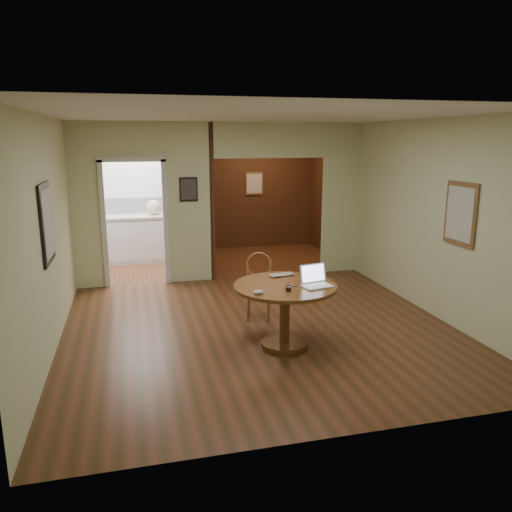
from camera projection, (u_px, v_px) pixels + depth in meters
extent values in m
plane|color=#452B13|center=(260.00, 329.00, 6.51)|extent=(5.00, 5.00, 0.00)
plane|color=white|center=(261.00, 115.00, 5.89)|extent=(5.00, 5.00, 0.00)
plane|color=beige|center=(342.00, 281.00, 3.84)|extent=(5.00, 0.00, 5.00)
plane|color=beige|center=(46.00, 237.00, 5.61)|extent=(0.00, 5.00, 5.00)
plane|color=beige|center=(438.00, 220.00, 6.79)|extent=(0.00, 5.00, 5.00)
cube|color=beige|center=(86.00, 207.00, 8.03)|extent=(0.50, 2.70, 0.04)
cube|color=beige|center=(189.00, 204.00, 8.42)|extent=(0.80, 2.70, 0.04)
cube|color=beige|center=(340.00, 199.00, 9.07)|extent=(0.70, 2.70, 0.04)
plane|color=white|center=(141.00, 193.00, 10.13)|extent=(2.70, 0.00, 2.70)
plane|color=#3B2111|center=(254.00, 188.00, 11.19)|extent=(2.70, 0.00, 2.70)
cube|color=#3B2111|center=(202.00, 195.00, 9.69)|extent=(0.08, 2.50, 2.70)
cube|color=black|center=(46.00, 223.00, 5.58)|extent=(0.03, 0.70, 0.90)
cube|color=brown|center=(461.00, 214.00, 6.28)|extent=(0.03, 0.60, 0.80)
cube|color=black|center=(189.00, 189.00, 8.34)|extent=(0.30, 0.03, 0.40)
cube|color=silver|center=(254.00, 184.00, 11.15)|extent=(0.40, 0.03, 0.50)
cube|color=white|center=(141.00, 205.00, 10.17)|extent=(2.00, 0.02, 0.32)
cylinder|color=brown|center=(284.00, 343.00, 6.00)|extent=(0.57, 0.57, 0.05)
cylinder|color=brown|center=(285.00, 316.00, 5.92)|extent=(0.12, 0.12, 0.66)
cylinder|color=brown|center=(285.00, 286.00, 5.84)|extent=(1.21, 1.21, 0.04)
cylinder|color=#A77E3B|center=(258.00, 290.00, 6.81)|extent=(0.48, 0.48, 0.03)
cylinder|color=#A77E3B|center=(248.00, 307.00, 6.74)|extent=(0.03, 0.03, 0.41)
cylinder|color=#A77E3B|center=(268.00, 308.00, 6.72)|extent=(0.03, 0.03, 0.41)
cylinder|color=#A77E3B|center=(249.00, 301.00, 7.00)|extent=(0.03, 0.03, 0.41)
cylinder|color=#A77E3B|center=(269.00, 301.00, 6.99)|extent=(0.03, 0.03, 0.41)
cylinder|color=#A77E3B|center=(248.00, 275.00, 6.92)|extent=(0.02, 0.02, 0.33)
cylinder|color=#A77E3B|center=(270.00, 275.00, 6.90)|extent=(0.02, 0.02, 0.33)
torus|color=#A77E3B|center=(259.00, 264.00, 6.88)|extent=(0.34, 0.13, 0.35)
cube|color=silver|center=(317.00, 286.00, 5.75)|extent=(0.38, 0.30, 0.02)
cube|color=silver|center=(318.00, 286.00, 5.72)|extent=(0.30, 0.18, 0.00)
cube|color=silver|center=(313.00, 273.00, 5.86)|extent=(0.34, 0.12, 0.22)
cube|color=#828FA5|center=(313.00, 273.00, 5.85)|extent=(0.30, 0.10, 0.19)
imported|color=silver|center=(283.00, 276.00, 6.16)|extent=(0.34, 0.25, 0.02)
ellipsoid|color=silver|center=(258.00, 292.00, 5.47)|extent=(0.12, 0.07, 0.05)
cylinder|color=#0C1656|center=(291.00, 287.00, 5.73)|extent=(0.16, 0.03, 0.01)
cube|color=silver|center=(143.00, 239.00, 10.05)|extent=(2.00, 0.55, 0.90)
cube|color=#B4B5B0|center=(142.00, 216.00, 9.94)|extent=(2.06, 0.60, 0.04)
sphere|color=#B20C0C|center=(136.00, 240.00, 9.73)|extent=(0.03, 0.03, 0.03)
sphere|color=#B20C0C|center=(187.00, 238.00, 9.97)|extent=(0.03, 0.03, 0.03)
ellipsoid|color=#C5BA90|center=(154.00, 207.00, 9.96)|extent=(0.32, 0.28, 0.30)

